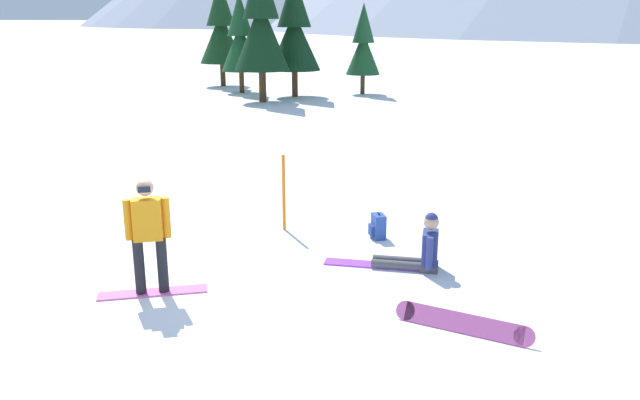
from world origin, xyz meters
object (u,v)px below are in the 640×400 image
Objects in this scene: pine_tree_tall at (363,45)px; snowboarder_foreground at (148,235)px; pine_tree_twin at (240,38)px; loose_snowboard_far_spare at (463,322)px; pine_tree_leaning at (221,28)px; pine_tree_short at (261,22)px; trail_marker_pole at (284,193)px; backpack_blue at (378,227)px; pine_tree_slender at (294,30)px; snowboarder_midground at (418,250)px.

snowboarder_foreground is at bearing -80.41° from pine_tree_tall.
pine_tree_twin is 1.12× the size of pine_tree_tall.
loose_snowboard_far_spare is 0.36× the size of pine_tree_twin.
pine_tree_twin is at bearing -45.75° from pine_tree_leaning.
pine_tree_short is (2.55, -2.91, 0.81)m from pine_tree_twin.
loose_snowboard_far_spare is 26.74m from pine_tree_twin.
snowboarder_foreground reaches higher than trail_marker_pole.
snowboarder_foreground is 24.70m from pine_tree_tall.
pine_tree_twin is (-14.46, 22.34, 2.60)m from loose_snowboard_far_spare.
pine_tree_leaning is at bearing 124.46° from backpack_blue.
trail_marker_pole reaches higher than loose_snowboard_far_spare.
pine_tree_slender is at bearing 116.48° from backpack_blue.
trail_marker_pole reaches higher than backpack_blue.
pine_tree_short is at bearing -48.74° from pine_tree_twin.
pine_tree_slender is 3.27m from pine_tree_twin.
loose_snowboard_far_spare is (0.97, -1.87, -0.20)m from snowboarder_midground.
trail_marker_pole is (0.64, 3.29, -0.18)m from snowboarder_foreground.
snowboarder_midground reaches higher than backpack_blue.
backpack_blue is at bearing -63.52° from pine_tree_slender.
trail_marker_pole is at bearing -58.97° from pine_tree_leaning.
snowboarder_foreground is at bearing -125.11° from backpack_blue.
pine_tree_twin is 0.87× the size of pine_tree_leaning.
pine_tree_tall is at bearing 102.74° from trail_marker_pole.
pine_tree_twin is (-10.75, 19.43, 2.01)m from trail_marker_pole.
pine_tree_short is at bearing 121.90° from snowboarder_midground.
pine_tree_twin is (-13.49, 20.48, 2.41)m from snowboarder_midground.
snowboarder_midground is 23.40m from pine_tree_tall.
pine_tree_short reaches higher than pine_tree_leaning.
pine_tree_slender reaches higher than trail_marker_pole.
loose_snowboard_far_spare is at bearing -70.53° from pine_tree_tall.
pine_tree_slender is (-10.29, 19.89, 2.85)m from snowboarder_midground.
snowboarder_foreground is at bearing -175.10° from loose_snowboard_far_spare.
pine_tree_slender reaches higher than snowboarder_midground.
snowboarder_foreground is 0.29× the size of pine_tree_leaning.
pine_tree_twin is 0.77× the size of pine_tree_short.
pine_tree_twin is at bearing 169.65° from pine_tree_slender.
loose_snowboard_far_spare is 3.62m from backpack_blue.
backpack_blue is 26.62m from pine_tree_leaning.
backpack_blue reaches higher than loose_snowboard_far_spare.
snowboarder_foreground is 4.10m from snowboarder_midground.
pine_tree_leaning reaches higher than pine_tree_tall.
pine_tree_slender reaches higher than snowboarder_foreground.
pine_tree_leaning is at bearing 132.68° from pine_tree_short.
loose_snowboard_far_spare is 25.49m from pine_tree_tall.
snowboarder_midground is 0.28× the size of pine_tree_short.
trail_marker_pole is 0.28× the size of pine_tree_twin.
snowboarder_midground is at bearing -71.25° from pine_tree_tall.
snowboarder_foreground is 0.29× the size of pine_tree_slender.
loose_snowboard_far_spare is 24.69m from pine_tree_slender.
backpack_blue is 0.09× the size of pine_tree_twin.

